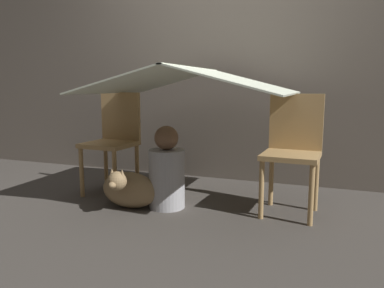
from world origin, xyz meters
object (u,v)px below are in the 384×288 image
chair_left (114,138)px  chair_right (293,147)px  person_front (167,173)px  dog (128,189)px

chair_left → chair_right: same height
chair_left → person_front: (0.60, -0.23, -0.21)m
person_front → chair_left: bearing=159.3°
chair_right → dog: size_ratio=1.90×
person_front → dog: size_ratio=1.38×
dog → chair_right: bearing=16.9°
chair_left → dog: 0.59m
chair_left → chair_right: size_ratio=1.00×
chair_left → dog: bearing=-43.2°
chair_left → chair_right: bearing=3.3°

